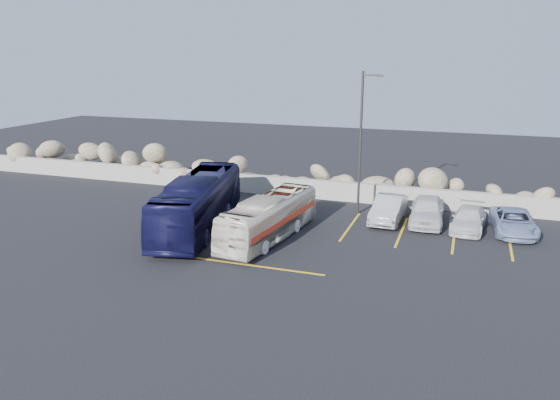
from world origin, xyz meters
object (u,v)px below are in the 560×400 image
(vintage_bus, at_px, (269,218))
(car_b, at_px, (389,209))
(lamppost, at_px, (362,139))
(tour_coach, at_px, (198,203))
(car_c, at_px, (469,219))
(car_a, at_px, (427,210))
(car_d, at_px, (514,222))

(vintage_bus, bearing_deg, car_b, 50.17)
(lamppost, relative_size, car_b, 1.90)
(lamppost, bearing_deg, car_b, -25.45)
(tour_coach, relative_size, car_b, 2.39)
(vintage_bus, bearing_deg, car_c, 34.01)
(car_b, bearing_deg, car_c, 1.12)
(lamppost, bearing_deg, tour_coach, -143.76)
(vintage_bus, height_order, car_c, vintage_bus)
(car_a, bearing_deg, tour_coach, -158.98)
(car_c, bearing_deg, lamppost, 175.80)
(car_c, bearing_deg, vintage_bus, -148.18)
(lamppost, xyz_separation_m, car_c, (5.97, -0.95, -3.73))
(lamppost, height_order, car_d, lamppost)
(lamppost, height_order, car_a, lamppost)
(car_d, bearing_deg, car_a, 172.18)
(lamppost, distance_m, tour_coach, 9.63)
(car_a, relative_size, car_c, 1.11)
(tour_coach, xyz_separation_m, car_a, (11.22, 4.81, -0.66))
(tour_coach, distance_m, car_d, 16.26)
(lamppost, xyz_separation_m, car_b, (1.80, -0.86, -3.60))
(car_a, bearing_deg, car_d, -4.55)
(car_d, bearing_deg, tour_coach, -168.88)
(car_b, distance_m, car_d, 6.35)
(vintage_bus, height_order, tour_coach, tour_coach)
(car_b, xyz_separation_m, car_c, (4.17, -0.09, -0.13))
(car_d, bearing_deg, vintage_bus, -162.38)
(car_a, height_order, car_b, car_a)
(vintage_bus, relative_size, car_d, 1.80)
(vintage_bus, height_order, car_d, vintage_bus)
(car_b, bearing_deg, vintage_bus, -134.48)
(car_a, bearing_deg, vintage_bus, -146.88)
(car_a, height_order, car_c, car_a)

